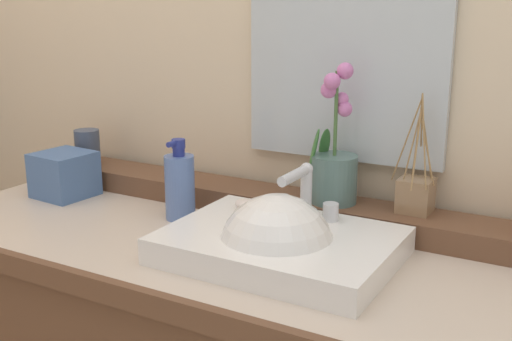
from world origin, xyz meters
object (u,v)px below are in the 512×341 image
Objects in this scene: tissue_box at (64,174)px; tumbler_cup at (87,147)px; reed_diffuser at (416,193)px; sink_basin at (278,249)px; potted_plant at (334,164)px; soap_bar at (250,205)px; lotion_bottle at (180,185)px.

tumbler_cup is at bearing 105.48° from tissue_box.
tissue_box is (-0.85, -0.16, -0.04)m from reed_diffuser.
tissue_box is (-0.66, 0.10, 0.03)m from sink_basin.
sink_basin is 1.42× the size of potted_plant.
soap_bar is 0.35m from reed_diffuser.
tissue_box is (-0.67, -0.14, -0.08)m from potted_plant.
soap_bar is 0.54m from tissue_box.
potted_plant is (0.01, 0.24, 0.12)m from sink_basin.
sink_basin is 1.72× the size of reed_diffuser.
tissue_box is at bearing -74.52° from tumbler_cup.
potted_plant is 1.22× the size of reed_diffuser.
reed_diffuser is 1.36× the size of lotion_bottle.
reed_diffuser reaches higher than tissue_box.
potted_plant is at bearing -172.47° from reed_diffuser.
reed_diffuser is 1.93× the size of tissue_box.
reed_diffuser is 0.52m from lotion_bottle.
tumbler_cup is 0.13m from tissue_box.
reed_diffuser is at bearing 28.48° from soap_bar.
soap_bar is at bearing -132.16° from potted_plant.
sink_basin is at bearing -18.77° from lotion_bottle.
potted_plant is 2.35× the size of tissue_box.
reed_diffuser reaches higher than sink_basin.
tumbler_cup is (-0.71, -0.02, -0.04)m from potted_plant.
lotion_bottle reaches higher than sink_basin.
reed_diffuser is (0.19, 0.26, 0.07)m from sink_basin.
lotion_bottle is (-0.19, 0.01, 0.01)m from soap_bar.
tissue_box is at bearing -168.38° from potted_plant.
tumbler_cup reaches higher than soap_bar.
lotion_bottle is (-0.31, 0.10, 0.06)m from sink_basin.
lotion_bottle is at bearing -156.79° from potted_plant.
sink_basin is at bearing -39.16° from soap_bar.
reed_diffuser is (0.88, 0.04, -0.01)m from tumbler_cup.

